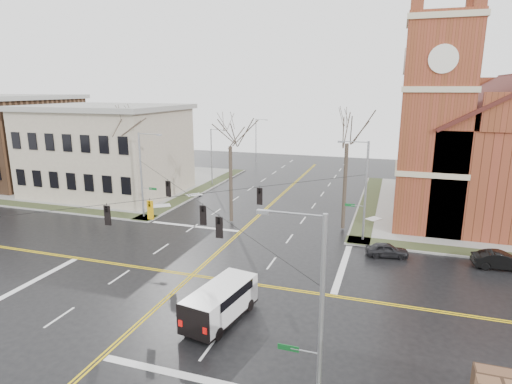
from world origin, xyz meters
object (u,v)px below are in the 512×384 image
(signal_pole_nw, at_px, (143,173))
(signal_pole_se, at_px, (317,316))
(cargo_van, at_px, (222,299))
(church, at_px, (506,138))
(signal_pole_ne, at_px, (364,188))
(tree_ne, at_px, (347,138))
(tree_nw_far, at_px, (128,131))
(streetlight_north_a, at_px, (212,155))
(tree_nw_near, at_px, (230,141))
(parked_car_b, at_px, (501,260))
(streetlight_north_b, at_px, (257,139))
(parked_car_a, at_px, (387,250))

(signal_pole_nw, bearing_deg, signal_pole_se, -45.45)
(signal_pole_se, relative_size, cargo_van, 1.53)
(church, bearing_deg, signal_pole_ne, -135.34)
(signal_pole_se, xyz_separation_m, tree_ne, (-1.97, 25.75, 4.12))
(signal_pole_se, relative_size, tree_nw_far, 0.72)
(signal_pole_se, height_order, streetlight_north_a, signal_pole_se)
(streetlight_north_a, height_order, tree_nw_far, tree_nw_far)
(signal_pole_ne, height_order, tree_nw_near, tree_nw_near)
(cargo_van, distance_m, parked_car_b, 22.21)
(church, xyz_separation_m, streetlight_north_b, (-35.42, 23.22, -3.97))
(streetlight_north_b, xyz_separation_m, cargo_van, (15.19, -52.98, -3.20))
(signal_pole_nw, height_order, tree_nw_far, tree_nw_far)
(parked_car_a, distance_m, tree_nw_near, 18.10)
(signal_pole_nw, bearing_deg, church, 20.21)
(church, distance_m, parked_car_b, 18.17)
(church, distance_m, tree_ne, 18.68)
(parked_car_b, relative_size, tree_nw_near, 0.35)
(parked_car_a, distance_m, tree_nw_far, 29.42)
(tree_nw_far, distance_m, tree_nw_near, 12.10)
(signal_pole_se, xyz_separation_m, parked_car_a, (2.36, 19.82, -4.36))
(parked_car_a, height_order, tree_ne, tree_ne)
(tree_ne, bearing_deg, signal_pole_se, -85.63)
(church, bearing_deg, tree_nw_far, -163.69)
(signal_pole_ne, xyz_separation_m, parked_car_b, (10.81, -2.94, -4.27))
(streetlight_north_a, relative_size, cargo_van, 1.36)
(tree_ne, bearing_deg, tree_nw_near, -173.43)
(cargo_van, relative_size, tree_ne, 0.47)
(church, xyz_separation_m, tree_nw_far, (-38.80, -11.35, 0.60))
(signal_pole_se, bearing_deg, streetlight_north_b, 110.27)
(cargo_van, bearing_deg, tree_ne, 85.60)
(church, relative_size, tree_ne, 2.19)
(signal_pole_ne, bearing_deg, signal_pole_nw, 180.00)
(streetlight_north_a, xyz_separation_m, tree_nw_near, (8.70, -15.05, 3.98))
(tree_nw_far, bearing_deg, streetlight_north_b, 84.42)
(signal_pole_se, relative_size, parked_car_b, 2.19)
(tree_nw_far, bearing_deg, signal_pole_se, -44.52)
(parked_car_a, height_order, parked_car_b, parked_car_b)
(streetlight_north_b, bearing_deg, tree_nw_near, -76.06)
(signal_pole_nw, height_order, parked_car_b, signal_pole_nw)
(streetlight_north_b, xyz_separation_m, tree_nw_far, (-3.38, -34.57, 4.56))
(parked_car_b, height_order, tree_nw_far, tree_nw_far)
(signal_pole_ne, relative_size, streetlight_north_b, 1.12)
(signal_pole_nw, distance_m, tree_nw_far, 5.27)
(parked_car_a, xyz_separation_m, parked_car_b, (8.45, 0.24, 0.09))
(parked_car_b, bearing_deg, tree_ne, 59.82)
(church, height_order, tree_nw_far, church)
(cargo_van, bearing_deg, tree_nw_far, 144.91)
(streetlight_north_b, xyz_separation_m, tree_ne, (20.01, -33.75, 4.61))
(streetlight_north_a, bearing_deg, tree_ne, -34.50)
(signal_pole_ne, xyz_separation_m, tree_ne, (-1.97, 2.75, 4.12))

